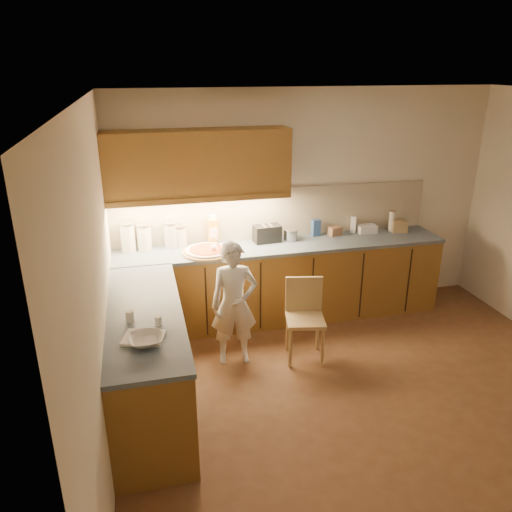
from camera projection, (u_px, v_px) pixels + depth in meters
name	position (u px, v px, depth m)	size (l,w,h in m)	color
room	(391.00, 220.00, 3.91)	(4.54, 4.50, 2.62)	brown
l_counter	(244.00, 303.00, 5.28)	(3.77, 2.62, 0.92)	olive
backsplash	(276.00, 213.00, 5.80)	(3.75, 0.02, 0.58)	#B9AB8F
upper_cabinets	(198.00, 164.00, 5.23)	(1.95, 0.36, 0.73)	olive
pizza_on_board	(208.00, 251.00, 5.36)	(0.54, 0.54, 0.22)	tan
child	(234.00, 304.00, 4.87)	(0.46, 0.30, 1.26)	white
wooden_chair	(305.00, 313.00, 5.02)	(0.44, 0.44, 0.83)	tan
mixing_bowl	(146.00, 340.00, 3.62)	(0.25, 0.25, 0.06)	silver
canister_a	(128.00, 237.00, 5.36)	(0.16, 0.16, 0.33)	white
canister_b	(144.00, 237.00, 5.43)	(0.17, 0.17, 0.29)	white
canister_c	(171.00, 235.00, 5.49)	(0.16, 0.16, 0.29)	beige
canister_d	(180.00, 236.00, 5.53)	(0.15, 0.15, 0.24)	silver
oil_jug	(213.00, 231.00, 5.60)	(0.12, 0.09, 0.34)	gold
toaster	(267.00, 234.00, 5.69)	(0.32, 0.20, 0.20)	black
steel_pot	(291.00, 235.00, 5.75)	(0.17, 0.17, 0.13)	#A1A1A5
blue_box	(316.00, 228.00, 5.89)	(0.10, 0.07, 0.20)	#2E508B
card_box_a	(335.00, 231.00, 5.92)	(0.14, 0.10, 0.10)	#9B7053
white_bottle	(353.00, 225.00, 6.01)	(0.06, 0.06, 0.19)	white
flat_pack	(367.00, 229.00, 6.03)	(0.22, 0.15, 0.09)	silver
tall_jar	(392.00, 221.00, 6.03)	(0.08, 0.08, 0.26)	silver
card_box_b	(399.00, 226.00, 6.04)	(0.18, 0.14, 0.14)	tan
dough_cloth	(144.00, 338.00, 3.69)	(0.29, 0.23, 0.02)	white
spice_jar_a	(130.00, 316.00, 3.94)	(0.06, 0.06, 0.09)	silver
spice_jar_b	(158.00, 320.00, 3.88)	(0.05, 0.05, 0.07)	white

